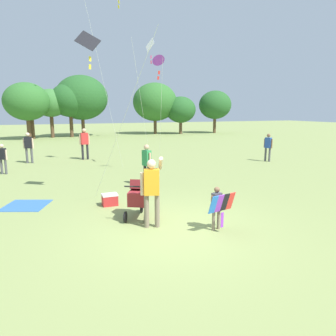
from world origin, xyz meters
TOP-DOWN VIEW (x-y plane):
  - ground_plane at (0.00, 0.00)m, footprint 120.00×120.00m
  - treeline_distant at (4.26, 27.40)m, footprint 25.08×6.37m
  - child_with_butterfly_kite at (0.95, -0.48)m, footprint 0.73×0.42m
  - person_adult_flyer at (-0.41, 0.28)m, footprint 0.63×0.50m
  - stroller at (-0.51, 1.06)m, footprint 0.84×1.09m
  - kite_adult_black at (-1.24, 3.28)m, footprint 1.53×3.20m
  - kite_green_novelty at (1.95, 6.16)m, footprint 0.73×1.92m
  - kite_blue_high at (1.97, 7.40)m, footprint 1.56×2.29m
  - person_red_shirt at (8.67, 7.04)m, footprint 0.32×0.46m
  - person_sitting_far at (-4.46, 8.63)m, footprint 0.38×0.30m
  - person_couple_left at (-3.52, 11.35)m, footprint 0.51×0.29m
  - person_kid_running at (0.77, 4.29)m, footprint 0.30×0.48m
  - person_back_turned at (-0.60, 11.48)m, footprint 0.57×0.25m
  - picnic_blanket at (-3.34, 3.26)m, footprint 1.53×1.50m
  - cooler_box at (-1.01, 2.37)m, footprint 0.45×0.33m

SIDE VIEW (x-z plane):
  - ground_plane at x=0.00m, z-range 0.00..0.00m
  - picnic_blanket at x=-3.34m, z-range 0.00..0.02m
  - cooler_box at x=-1.01m, z-range 0.00..0.35m
  - stroller at x=-0.51m, z-range 0.09..1.12m
  - child_with_butterfly_kite at x=0.95m, z-range 0.11..1.15m
  - person_sitting_far at x=-4.46m, z-range 0.12..1.46m
  - person_red_shirt at x=8.67m, z-range 0.14..1.67m
  - person_kid_running at x=0.77m, z-range 0.14..1.69m
  - person_couple_left at x=-3.52m, z-range 0.15..1.78m
  - person_adult_flyer at x=-0.41m, z-range 0.13..1.87m
  - person_back_turned at x=-0.60m, z-range 0.16..1.94m
  - treeline_distant at x=4.26m, z-range 0.47..6.91m
  - kite_adult_black at x=-1.24m, z-range 2.00..7.15m
  - kite_green_novelty at x=1.95m, z-range 2.24..7.31m
  - kite_blue_high at x=1.97m, z-range 2.38..8.43m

